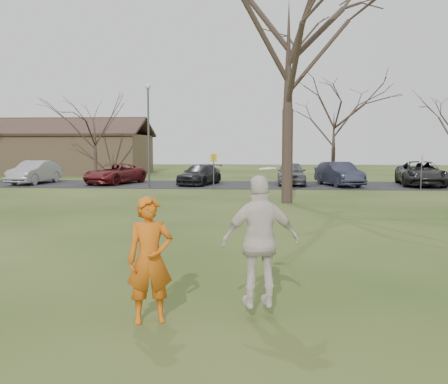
% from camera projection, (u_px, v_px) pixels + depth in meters
% --- Properties ---
extents(ground, '(120.00, 120.00, 0.00)m').
position_uv_depth(ground, '(205.00, 307.00, 8.24)').
color(ground, '#1E380F').
rests_on(ground, ground).
extents(parking_strip, '(62.00, 6.50, 0.04)m').
position_uv_depth(parking_strip, '(249.00, 185.00, 33.06)').
color(parking_strip, black).
rests_on(parking_strip, ground).
extents(player_defender, '(0.79, 0.64, 1.87)m').
position_uv_depth(player_defender, '(150.00, 260.00, 7.48)').
color(player_defender, '#C35810').
rests_on(player_defender, ground).
extents(car_1, '(2.08, 4.76, 1.52)m').
position_uv_depth(car_1, '(35.00, 172.00, 33.78)').
color(car_1, '#959499').
rests_on(car_1, parking_strip).
extents(car_2, '(3.68, 5.28, 1.34)m').
position_uv_depth(car_2, '(115.00, 174.00, 33.61)').
color(car_2, '#5B1517').
rests_on(car_2, parking_strip).
extents(car_3, '(2.86, 4.75, 1.29)m').
position_uv_depth(car_3, '(200.00, 175.00, 32.95)').
color(car_3, black).
rests_on(car_3, parking_strip).
extents(car_4, '(1.83, 4.39, 1.49)m').
position_uv_depth(car_4, '(291.00, 173.00, 32.91)').
color(car_4, slate).
rests_on(car_4, parking_strip).
extents(car_5, '(2.76, 4.81, 1.50)m').
position_uv_depth(car_5, '(339.00, 174.00, 31.98)').
color(car_5, '#27293A').
rests_on(car_5, parking_strip).
extents(car_6, '(3.22, 5.82, 1.54)m').
position_uv_depth(car_6, '(421.00, 173.00, 32.17)').
color(car_6, black).
rests_on(car_6, parking_strip).
extents(catching_play, '(1.25, 0.74, 2.11)m').
position_uv_depth(catching_play, '(261.00, 241.00, 7.61)').
color(catching_play, silver).
rests_on(catching_play, ground).
extents(building, '(20.60, 8.50, 5.14)m').
position_uv_depth(building, '(38.00, 152.00, 47.31)').
color(building, '#8C6D4C').
rests_on(building, ground).
extents(lamp_post, '(0.34, 0.34, 6.27)m').
position_uv_depth(lamp_post, '(148.00, 122.00, 30.67)').
color(lamp_post, '#47474C').
rests_on(lamp_post, ground).
extents(sign_yellow, '(0.35, 0.35, 2.08)m').
position_uv_depth(sign_yellow, '(214.00, 165.00, 30.10)').
color(sign_yellow, '#47474C').
rests_on(sign_yellow, ground).
extents(sign_white, '(0.35, 0.35, 2.08)m').
position_uv_depth(sign_white, '(422.00, 165.00, 29.18)').
color(sign_white, '#47474C').
rests_on(sign_white, ground).
extents(big_tree, '(9.00, 9.00, 14.00)m').
position_uv_depth(big_tree, '(289.00, 45.00, 22.33)').
color(big_tree, '#352821').
rests_on(big_tree, ground).
extents(small_tree_row, '(55.00, 5.90, 8.50)m').
position_uv_depth(small_tree_row, '(311.00, 127.00, 37.39)').
color(small_tree_row, '#352821').
rests_on(small_tree_row, ground).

